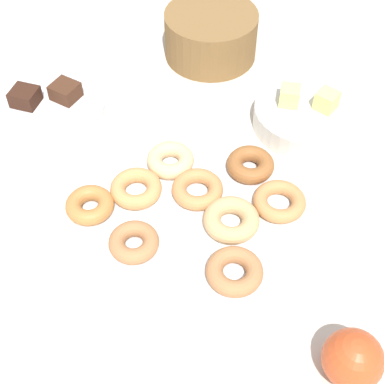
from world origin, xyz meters
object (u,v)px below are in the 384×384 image
object	(u,v)px
donut_2	(279,201)
cake_plate	(47,105)
donut_8	(250,165)
donut_3	(136,188)
donut_0	(231,220)
donut_1	(234,271)
donut_5	(170,160)
basket	(211,35)
donut_4	(90,205)
apple	(353,359)
fruit_bowl	(304,117)
brownie_near	(25,97)
donut_7	(134,242)
melon_chunk_right	(327,101)
donut_plate	(185,219)
melon_chunk_left	(290,96)
donut_6	(195,188)
brownie_far	(65,91)

from	to	relation	value
donut_2	cake_plate	distance (m)	0.50
donut_8	donut_3	bearing A→B (deg)	-141.13
donut_0	donut_1	size ratio (longest dim) A/B	1.05
donut_5	basket	world-z (taller)	basket
donut_4	apple	distance (m)	0.46
fruit_bowl	apple	distance (m)	0.49
brownie_near	basket	world-z (taller)	basket
donut_7	cake_plate	distance (m)	0.39
donut_1	fruit_bowl	distance (m)	0.37
melon_chunk_right	donut_4	bearing A→B (deg)	-128.86
donut_8	fruit_bowl	bearing A→B (deg)	72.84
donut_plate	donut_7	bearing A→B (deg)	-118.82
donut_5	apple	distance (m)	0.45
donut_plate	melon_chunk_left	bearing A→B (deg)	75.23
donut_plate	brownie_near	world-z (taller)	brownie_near
donut_4	donut_6	distance (m)	0.18
melon_chunk_left	donut_6	bearing A→B (deg)	-108.62
donut_plate	donut_3	distance (m)	0.10
donut_8	cake_plate	xyz separation A→B (m)	(-0.42, 0.01, -0.02)
donut_2	brownie_near	world-z (taller)	brownie_near
donut_6	donut_7	size ratio (longest dim) A/B	1.09
melon_chunk_right	donut_7	bearing A→B (deg)	-115.71
donut_plate	donut_0	bearing A→B (deg)	10.39
donut_1	donut_5	bearing A→B (deg)	137.62
brownie_far	basket	bearing A→B (deg)	52.78
donut_1	donut_3	xyz separation A→B (m)	(-0.21, 0.09, -0.00)
donut_5	apple	size ratio (longest dim) A/B	1.02
donut_0	melon_chunk_left	xyz separation A→B (m)	(0.00, 0.29, 0.04)
donut_6	cake_plate	distance (m)	0.37
donut_4	basket	bearing A→B (deg)	88.43
donut_4	brownie_far	bearing A→B (deg)	129.51
donut_2	donut_7	bearing A→B (deg)	-136.96
donut_2	fruit_bowl	xyz separation A→B (m)	(-0.02, 0.22, -0.00)
donut_4	melon_chunk_left	xyz separation A→B (m)	(0.23, 0.35, 0.04)
donut_7	brownie_near	size ratio (longest dim) A/B	1.61
donut_3	brownie_far	world-z (taller)	brownie_far
cake_plate	basket	distance (m)	0.37
brownie_near	melon_chunk_left	xyz separation A→B (m)	(0.47, 0.17, 0.03)
donut_6	donut_8	world-z (taller)	donut_8
donut_5	donut_8	distance (m)	0.14
donut_2	donut_plate	bearing A→B (deg)	-148.21
fruit_bowl	basket	bearing A→B (deg)	151.02
donut_3	melon_chunk_left	size ratio (longest dim) A/B	2.42
donut_plate	donut_2	size ratio (longest dim) A/B	4.07
basket	brownie_far	bearing A→B (deg)	-127.22
apple	donut_8	bearing A→B (deg)	130.41
donut_1	melon_chunk_left	world-z (taller)	melon_chunk_left
donut_plate	brownie_far	distance (m)	0.38
donut_8	melon_chunk_left	world-z (taller)	melon_chunk_left
donut_3	fruit_bowl	world-z (taller)	fruit_bowl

